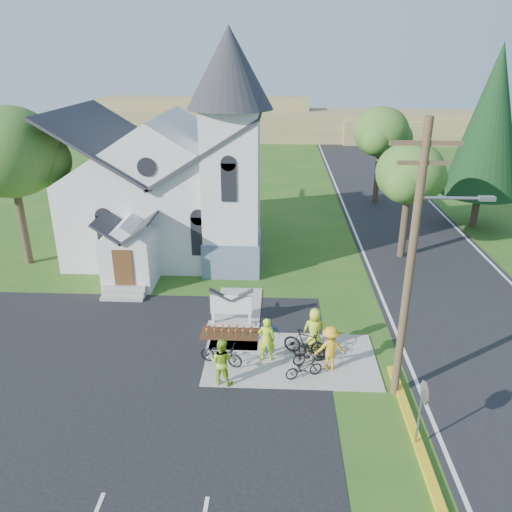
{
  "coord_description": "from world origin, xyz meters",
  "views": [
    {
      "loc": [
        0.86,
        -16.94,
        11.77
      ],
      "look_at": [
        -0.14,
        5.0,
        2.74
      ],
      "focal_mm": 35.0,
      "sensor_mm": 36.0,
      "label": 1
    }
  ],
  "objects_px": {
    "bike_4": "(312,349)",
    "bike_1": "(310,354)",
    "cyclist_3": "(330,348)",
    "cyclist_0": "(266,339)",
    "bike_2": "(304,368)",
    "bike_0": "(221,354)",
    "stop_sign": "(423,401)",
    "cyclist_2": "(270,336)",
    "cyclist_4": "(314,330)",
    "cyclist_1": "(221,361)",
    "bike_3": "(306,343)",
    "utility_pole": "(413,259)",
    "church_sign": "(231,305)"
  },
  "relations": [
    {
      "from": "bike_0",
      "to": "cyclist_3",
      "type": "distance_m",
      "value": 4.34
    },
    {
      "from": "cyclist_2",
      "to": "bike_2",
      "type": "xyz_separation_m",
      "value": [
        1.36,
        -1.67,
        -0.39
      ]
    },
    {
      "from": "church_sign",
      "to": "bike_1",
      "type": "relative_size",
      "value": 1.48
    },
    {
      "from": "bike_1",
      "to": "bike_2",
      "type": "xyz_separation_m",
      "value": [
        -0.28,
        -0.93,
        -0.05
      ]
    },
    {
      "from": "cyclist_4",
      "to": "bike_4",
      "type": "bearing_deg",
      "value": 81.24
    },
    {
      "from": "cyclist_0",
      "to": "cyclist_3",
      "type": "distance_m",
      "value": 2.56
    },
    {
      "from": "church_sign",
      "to": "bike_0",
      "type": "bearing_deg",
      "value": -91.92
    },
    {
      "from": "stop_sign",
      "to": "bike_0",
      "type": "relative_size",
      "value": 1.37
    },
    {
      "from": "utility_pole",
      "to": "bike_0",
      "type": "bearing_deg",
      "value": 167.54
    },
    {
      "from": "cyclist_0",
      "to": "bike_2",
      "type": "bearing_deg",
      "value": 145.68
    },
    {
      "from": "stop_sign",
      "to": "cyclist_0",
      "type": "distance_m",
      "value": 6.79
    },
    {
      "from": "utility_pole",
      "to": "bike_4",
      "type": "bearing_deg",
      "value": 145.22
    },
    {
      "from": "cyclist_0",
      "to": "bike_2",
      "type": "relative_size",
      "value": 1.26
    },
    {
      "from": "bike_4",
      "to": "bike_0",
      "type": "bearing_deg",
      "value": 109.36
    },
    {
      "from": "cyclist_0",
      "to": "bike_4",
      "type": "bearing_deg",
      "value": -171.15
    },
    {
      "from": "bike_3",
      "to": "stop_sign",
      "type": "bearing_deg",
      "value": -126.04
    },
    {
      "from": "bike_4",
      "to": "cyclist_1",
      "type": "bearing_deg",
      "value": 126.75
    },
    {
      "from": "bike_4",
      "to": "bike_1",
      "type": "bearing_deg",
      "value": 172.1
    },
    {
      "from": "utility_pole",
      "to": "stop_sign",
      "type": "height_order",
      "value": "utility_pole"
    },
    {
      "from": "bike_0",
      "to": "cyclist_1",
      "type": "height_order",
      "value": "cyclist_1"
    },
    {
      "from": "stop_sign",
      "to": "bike_1",
      "type": "bearing_deg",
      "value": 126.01
    },
    {
      "from": "church_sign",
      "to": "bike_0",
      "type": "relative_size",
      "value": 1.21
    },
    {
      "from": "cyclist_2",
      "to": "bike_2",
      "type": "height_order",
      "value": "cyclist_2"
    },
    {
      "from": "utility_pole",
      "to": "cyclist_0",
      "type": "xyz_separation_m",
      "value": [
        -4.87,
        1.89,
        -4.4
      ]
    },
    {
      "from": "cyclist_3",
      "to": "bike_3",
      "type": "xyz_separation_m",
      "value": [
        -0.9,
        0.92,
        -0.36
      ]
    },
    {
      "from": "utility_pole",
      "to": "stop_sign",
      "type": "bearing_deg",
      "value": -88.51
    },
    {
      "from": "bike_2",
      "to": "bike_0",
      "type": "bearing_deg",
      "value": 56.18
    },
    {
      "from": "stop_sign",
      "to": "cyclist_1",
      "type": "distance_m",
      "value": 7.29
    },
    {
      "from": "cyclist_1",
      "to": "bike_0",
      "type": "bearing_deg",
      "value": -68.8
    },
    {
      "from": "cyclist_1",
      "to": "bike_1",
      "type": "height_order",
      "value": "cyclist_1"
    },
    {
      "from": "cyclist_1",
      "to": "bike_2",
      "type": "distance_m",
      "value": 3.21
    },
    {
      "from": "bike_0",
      "to": "cyclist_2",
      "type": "bearing_deg",
      "value": -45.07
    },
    {
      "from": "bike_0",
      "to": "bike_1",
      "type": "relative_size",
      "value": 1.22
    },
    {
      "from": "cyclist_4",
      "to": "cyclist_1",
      "type": "bearing_deg",
      "value": 34.09
    },
    {
      "from": "stop_sign",
      "to": "bike_3",
      "type": "height_order",
      "value": "stop_sign"
    },
    {
      "from": "bike_1",
      "to": "cyclist_2",
      "type": "xyz_separation_m",
      "value": [
        -1.63,
        0.74,
        0.34
      ]
    },
    {
      "from": "bike_1",
      "to": "cyclist_4",
      "type": "height_order",
      "value": "cyclist_4"
    },
    {
      "from": "stop_sign",
      "to": "bike_3",
      "type": "distance_m",
      "value": 6.12
    },
    {
      "from": "cyclist_1",
      "to": "bike_2",
      "type": "xyz_separation_m",
      "value": [
        3.13,
        0.46,
        -0.53
      ]
    },
    {
      "from": "cyclist_1",
      "to": "cyclist_3",
      "type": "bearing_deg",
      "value": -151.33
    },
    {
      "from": "cyclist_0",
      "to": "cyclist_2",
      "type": "height_order",
      "value": "cyclist_0"
    },
    {
      "from": "bike_1",
      "to": "cyclist_4",
      "type": "xyz_separation_m",
      "value": [
        0.23,
        0.99,
        0.52
      ]
    },
    {
      "from": "cyclist_1",
      "to": "bike_3",
      "type": "xyz_separation_m",
      "value": [
        3.27,
        2.01,
        -0.36
      ]
    },
    {
      "from": "bike_1",
      "to": "cyclist_3",
      "type": "relative_size",
      "value": 0.79
    },
    {
      "from": "church_sign",
      "to": "bike_1",
      "type": "distance_m",
      "value": 4.6
    },
    {
      "from": "church_sign",
      "to": "stop_sign",
      "type": "bearing_deg",
      "value": -48.12
    },
    {
      "from": "bike_3",
      "to": "cyclist_4",
      "type": "distance_m",
      "value": 0.66
    },
    {
      "from": "stop_sign",
      "to": "bike_1",
      "type": "height_order",
      "value": "stop_sign"
    },
    {
      "from": "bike_0",
      "to": "bike_3",
      "type": "relative_size",
      "value": 0.95
    },
    {
      "from": "utility_pole",
      "to": "cyclist_0",
      "type": "distance_m",
      "value": 6.83
    }
  ]
}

